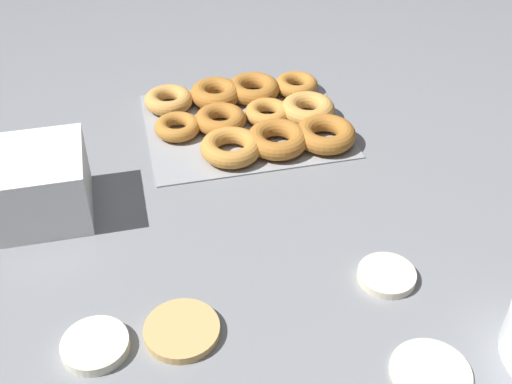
{
  "coord_description": "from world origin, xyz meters",
  "views": [
    {
      "loc": [
        0.14,
        0.65,
        0.68
      ],
      "look_at": [
        -0.04,
        -0.13,
        0.04
      ],
      "focal_mm": 45.0,
      "sensor_mm": 36.0,
      "label": 1
    }
  ],
  "objects_px": {
    "donut_tray": "(253,116)",
    "pancake_2": "(182,330)",
    "pancake_1": "(387,275)",
    "pancake_3": "(95,345)",
    "pancake_0": "(431,371)",
    "container_stack": "(41,184)"
  },
  "relations": [
    {
      "from": "donut_tray",
      "to": "pancake_2",
      "type": "bearing_deg",
      "value": 66.63
    },
    {
      "from": "pancake_1",
      "to": "pancake_3",
      "type": "xyz_separation_m",
      "value": [
        0.42,
        0.03,
        0.0
      ]
    },
    {
      "from": "pancake_0",
      "to": "container_stack",
      "type": "bearing_deg",
      "value": -42.48
    },
    {
      "from": "pancake_0",
      "to": "donut_tray",
      "type": "relative_size",
      "value": 0.27
    },
    {
      "from": "pancake_3",
      "to": "pancake_0",
      "type": "bearing_deg",
      "value": 161.9
    },
    {
      "from": "pancake_2",
      "to": "pancake_3",
      "type": "height_order",
      "value": "pancake_3"
    },
    {
      "from": "pancake_2",
      "to": "pancake_3",
      "type": "bearing_deg",
      "value": -0.13
    },
    {
      "from": "pancake_2",
      "to": "donut_tray",
      "type": "height_order",
      "value": "donut_tray"
    },
    {
      "from": "pancake_3",
      "to": "pancake_2",
      "type": "bearing_deg",
      "value": 179.87
    },
    {
      "from": "donut_tray",
      "to": "pancake_3",
      "type": "bearing_deg",
      "value": 56.19
    },
    {
      "from": "pancake_0",
      "to": "pancake_1",
      "type": "bearing_deg",
      "value": -92.7
    },
    {
      "from": "pancake_0",
      "to": "donut_tray",
      "type": "distance_m",
      "value": 0.61
    },
    {
      "from": "container_stack",
      "to": "pancake_3",
      "type": "bearing_deg",
      "value": 102.4
    },
    {
      "from": "donut_tray",
      "to": "container_stack",
      "type": "bearing_deg",
      "value": 24.41
    },
    {
      "from": "pancake_3",
      "to": "donut_tray",
      "type": "xyz_separation_m",
      "value": [
        -0.32,
        -0.47,
        0.01
      ]
    },
    {
      "from": "pancake_2",
      "to": "container_stack",
      "type": "height_order",
      "value": "container_stack"
    },
    {
      "from": "pancake_1",
      "to": "pancake_3",
      "type": "bearing_deg",
      "value": 4.37
    },
    {
      "from": "pancake_1",
      "to": "container_stack",
      "type": "xyz_separation_m",
      "value": [
        0.48,
        -0.27,
        0.05
      ]
    },
    {
      "from": "pancake_2",
      "to": "container_stack",
      "type": "xyz_separation_m",
      "value": [
        0.18,
        -0.3,
        0.05
      ]
    },
    {
      "from": "pancake_1",
      "to": "pancake_3",
      "type": "height_order",
      "value": "pancake_3"
    },
    {
      "from": "donut_tray",
      "to": "container_stack",
      "type": "height_order",
      "value": "container_stack"
    },
    {
      "from": "pancake_1",
      "to": "pancake_2",
      "type": "height_order",
      "value": "same"
    }
  ]
}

